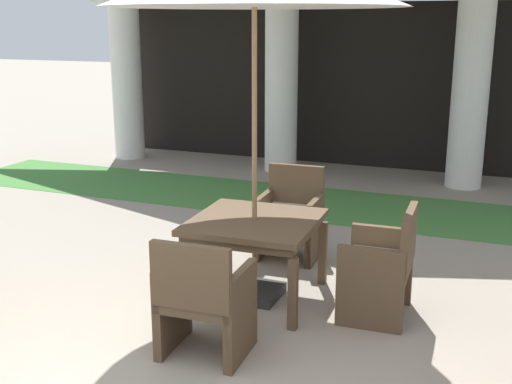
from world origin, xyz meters
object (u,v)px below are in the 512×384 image
object	(u,v)px
patio_chair_near_foreground_east	(382,267)
patio_chair_near_foreground_south	(203,301)
patio_table_near_foreground	(255,229)
patio_chair_near_foreground_north	(290,216)

from	to	relation	value
patio_chair_near_foreground_east	patio_chair_near_foreground_south	distance (m)	1.53
patio_chair_near_foreground_east	patio_chair_near_foreground_south	xyz separation A→B (m)	(-1.04, -1.13, -0.00)
patio_table_near_foreground	patio_chair_near_foreground_east	distance (m)	1.10
patio_table_near_foreground	patio_chair_near_foreground_south	bearing A→B (deg)	-87.58
patio_chair_near_foreground_north	patio_chair_near_foreground_south	xyz separation A→B (m)	(0.09, -2.16, -0.00)
patio_table_near_foreground	patio_chair_near_foreground_east	world-z (taller)	patio_chair_near_foreground_east
patio_table_near_foreground	patio_chair_near_foreground_south	xyz separation A→B (m)	(0.05, -1.08, -0.20)
patio_chair_near_foreground_north	patio_chair_near_foreground_east	bearing A→B (deg)	135.04
patio_table_near_foreground	patio_chair_near_foreground_south	size ratio (longest dim) A/B	1.20
patio_chair_near_foreground_east	patio_chair_near_foreground_north	bearing A→B (deg)	45.04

